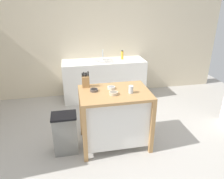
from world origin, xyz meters
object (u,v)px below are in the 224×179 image
(bottle_spray_cleaner, at_px, (122,55))
(bowl_ceramic_wide, at_px, (113,93))
(kitchen_island, at_px, (115,115))
(trash_bin, at_px, (65,133))
(bowl_stoneware_deep, at_px, (111,88))
(knife_block, at_px, (86,81))
(bowl_ceramic_small, at_px, (94,90))
(drinking_cup, at_px, (131,89))
(sink_faucet, at_px, (103,54))

(bottle_spray_cleaner, bearing_deg, bowl_ceramic_wide, -107.35)
(kitchen_island, bearing_deg, trash_bin, -175.50)
(bowl_ceramic_wide, relative_size, bottle_spray_cleaner, 0.61)
(bowl_stoneware_deep, distance_m, trash_bin, 0.96)
(knife_block, xyz_separation_m, bowl_ceramic_small, (0.10, -0.19, -0.07))
(knife_block, distance_m, bottle_spray_cleaner, 1.79)
(drinking_cup, relative_size, bottle_spray_cleaner, 0.54)
(bowl_ceramic_wide, distance_m, sink_faucet, 1.98)
(sink_faucet, relative_size, bottle_spray_cleaner, 1.08)
(bowl_stoneware_deep, relative_size, sink_faucet, 0.52)
(kitchen_island, xyz_separation_m, knife_block, (-0.40, 0.27, 0.49))
(kitchen_island, relative_size, knife_block, 4.18)
(trash_bin, bearing_deg, drinking_cup, -1.81)
(bowl_ceramic_small, bearing_deg, drinking_cup, -18.16)
(kitchen_island, distance_m, knife_block, 0.68)
(kitchen_island, bearing_deg, bottle_spray_cleaner, 72.87)
(bowl_ceramic_wide, bearing_deg, trash_bin, 176.94)
(bowl_stoneware_deep, height_order, sink_faucet, sink_faucet)
(kitchen_island, bearing_deg, bowl_ceramic_wide, -111.38)
(bowl_ceramic_small, relative_size, bottle_spray_cleaner, 0.58)
(trash_bin, xyz_separation_m, sink_faucet, (0.88, 1.93, 0.68))
(bottle_spray_cleaner, bearing_deg, bowl_ceramic_small, -116.32)
(bowl_stoneware_deep, xyz_separation_m, bowl_ceramic_wide, (-0.01, -0.21, 0.00))
(bowl_ceramic_small, relative_size, drinking_cup, 1.07)
(drinking_cup, height_order, bottle_spray_cleaner, bottle_spray_cleaner)
(knife_block, xyz_separation_m, bottle_spray_cleaner, (0.95, 1.52, -0.02))
(bowl_ceramic_small, distance_m, drinking_cup, 0.54)
(bowl_stoneware_deep, bearing_deg, kitchen_island, -76.46)
(trash_bin, height_order, bottle_spray_cleaner, bottle_spray_cleaner)
(kitchen_island, relative_size, bowl_ceramic_small, 8.78)
(bowl_ceramic_small, height_order, bowl_ceramic_wide, bowl_ceramic_wide)
(bowl_ceramic_wide, relative_size, sink_faucet, 0.56)
(kitchen_island, xyz_separation_m, bowl_ceramic_small, (-0.30, 0.08, 0.42))
(bowl_stoneware_deep, distance_m, bowl_ceramic_wide, 0.21)
(sink_faucet, bearing_deg, kitchen_island, -93.79)
(knife_block, xyz_separation_m, sink_faucet, (0.52, 1.61, 0.00))
(kitchen_island, distance_m, trash_bin, 0.78)
(bowl_stoneware_deep, bearing_deg, trash_bin, -166.43)
(drinking_cup, xyz_separation_m, sink_faucet, (-0.09, 1.97, 0.04))
(drinking_cup, bearing_deg, trash_bin, 178.19)
(bowl_ceramic_small, height_order, sink_faucet, sink_faucet)
(bowl_stoneware_deep, bearing_deg, bottle_spray_cleaner, 70.89)
(drinking_cup, relative_size, trash_bin, 0.17)
(drinking_cup, bearing_deg, knife_block, 149.78)
(knife_block, height_order, bowl_ceramic_wide, knife_block)
(bowl_stoneware_deep, bearing_deg, sink_faucet, 85.05)
(bowl_ceramic_small, distance_m, trash_bin, 0.77)
(bowl_ceramic_small, bearing_deg, bowl_ceramic_wide, -34.45)
(trash_bin, bearing_deg, bottle_spray_cleaner, 54.70)
(kitchen_island, distance_m, bowl_stoneware_deep, 0.43)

